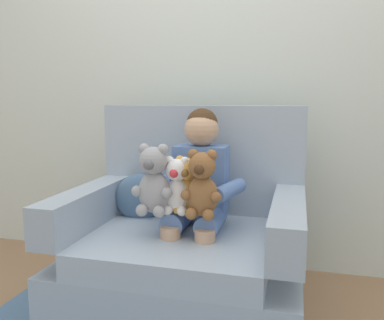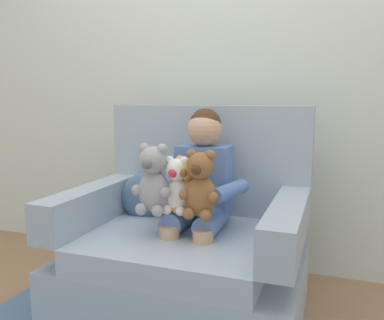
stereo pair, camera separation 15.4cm
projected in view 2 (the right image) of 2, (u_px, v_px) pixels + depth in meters
The scene contains 9 objects.
ground_plane at pixel (186, 313), 1.99m from camera, with size 8.00×8.00×0.00m, color #936D4C.
back_wall at pixel (227, 59), 2.49m from camera, with size 6.00×0.10×2.60m, color silver.
armchair at pixel (189, 248), 1.99m from camera, with size 1.11×0.88×1.02m.
seated_child at pixel (200, 185), 1.94m from camera, with size 0.45×0.39×0.82m.
plush_grey at pixel (153, 181), 1.81m from camera, with size 0.19×0.16×0.32m.
plush_white at pixel (177, 187), 1.81m from camera, with size 0.16×0.13×0.26m.
plush_brown at pixel (200, 186), 1.74m from camera, with size 0.18×0.15×0.30m.
plush_honey at pixel (187, 186), 1.82m from camera, with size 0.16×0.13×0.26m.
throw_pillow at pixel (145, 197), 2.16m from camera, with size 0.26×0.12×0.26m, color slate.
Camera 2 is at (0.66, -1.74, 1.05)m, focal length 37.47 mm.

